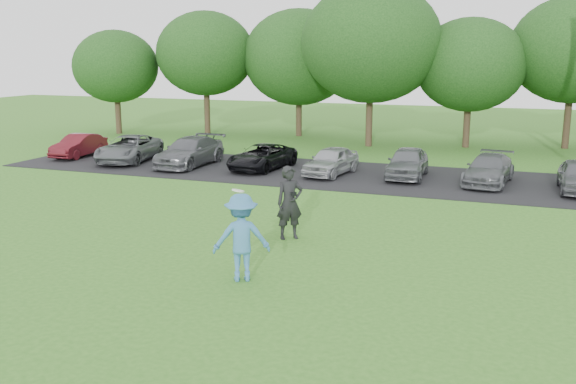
% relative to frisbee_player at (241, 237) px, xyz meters
% --- Properties ---
extents(ground, '(100.00, 100.00, 0.00)m').
position_rel_frisbee_player_xyz_m(ground, '(-0.17, -0.04, -0.99)').
color(ground, '#316B1E').
rests_on(ground, ground).
extents(parking_lot, '(32.00, 6.50, 0.03)m').
position_rel_frisbee_player_xyz_m(parking_lot, '(-0.17, 12.96, -0.98)').
color(parking_lot, black).
rests_on(parking_lot, ground).
extents(frisbee_player, '(1.47, 1.25, 2.17)m').
position_rel_frisbee_player_xyz_m(frisbee_player, '(0.00, 0.00, 0.00)').
color(frisbee_player, teal).
rests_on(frisbee_player, ground).
extents(camera_bystander, '(0.88, 0.84, 2.02)m').
position_rel_frisbee_player_xyz_m(camera_bystander, '(-0.12, 3.45, 0.02)').
color(camera_bystander, black).
rests_on(camera_bystander, ground).
extents(parked_cars, '(30.37, 4.86, 1.25)m').
position_rel_frisbee_player_xyz_m(parked_cars, '(0.18, 12.85, -0.38)').
color(parked_cars, '#57131A').
rests_on(parked_cars, parking_lot).
extents(tree_row, '(42.39, 9.85, 8.64)m').
position_rel_frisbee_player_xyz_m(tree_row, '(1.34, 22.72, 3.92)').
color(tree_row, '#38281C').
rests_on(tree_row, ground).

